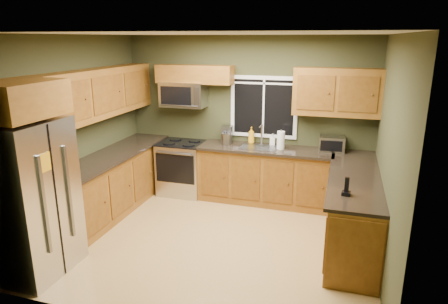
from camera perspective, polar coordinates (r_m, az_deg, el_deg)
The scene contains 28 objects.
floor at distance 5.59m, azimuth -1.57°, elevation -12.33°, with size 4.20×4.20×0.00m, color #AD874C.
ceiling at distance 4.92m, azimuth -1.82°, elevation 16.55°, with size 4.20×4.20×0.00m, color white.
back_wall at distance 6.78m, azimuth 3.17°, elevation 4.90°, with size 4.20×4.20×0.00m, color #33361D.
front_wall at distance 3.52m, azimuth -11.09°, elevation -6.06°, with size 4.20×4.20×0.00m, color #33361D.
left_wall at distance 6.08m, azimuth -20.83°, elevation 2.57°, with size 3.60×3.60×0.00m, color #33361D.
right_wall at distance 4.87m, azimuth 22.46°, elevation -0.76°, with size 3.60×3.60×0.00m, color #33361D.
window at distance 6.66m, azimuth 5.68°, elevation 6.42°, with size 1.12×0.03×1.02m.
base_cabinets_left at distance 6.53m, azimuth -15.45°, elevation -4.32°, with size 0.60×2.65×0.90m, color brown.
countertop_left at distance 6.37m, azimuth -15.57°, elevation -0.38°, with size 0.65×2.65×0.04m, color black.
base_cabinets_back at distance 6.65m, azimuth 5.91°, elevation -3.44°, with size 2.17×0.60×0.90m, color brown.
countertop_back at distance 6.48m, azimuth 5.99°, elevation 0.41°, with size 2.17×0.65×0.04m, color black.
base_cabinets_peninsula at distance 5.66m, azimuth 17.98°, elevation -7.75°, with size 0.60×2.52×0.90m.
countertop_peninsula at distance 5.50m, azimuth 18.14°, elevation -3.20°, with size 0.65×2.50×0.04m, color black.
upper_cabinets_left at distance 6.27m, azimuth -17.46°, elevation 8.02°, with size 0.33×2.65×0.72m, color brown.
upper_cabinets_back_left at distance 6.77m, azimuth -4.21°, elevation 11.03°, with size 1.30×0.33×0.30m, color brown.
upper_cabinets_back_right at distance 6.35m, azimuth 15.82°, elevation 8.24°, with size 1.30×0.33×0.72m, color brown.
upper_cabinet_over_fridge at distance 4.76m, azimuth -27.62°, elevation 6.68°, with size 0.72×0.90×0.38m, color brown.
refrigerator at distance 5.03m, azimuth -25.96°, elevation -6.07°, with size 0.74×0.90×1.80m.
range at distance 7.02m, azimuth -5.95°, elevation -2.22°, with size 0.76×0.69×0.94m.
microwave at distance 6.86m, azimuth -5.81°, elevation 8.19°, with size 0.76×0.41×0.42m.
sink at distance 6.51m, azimuth 5.04°, elevation 0.80°, with size 0.60×0.42×0.36m.
toaster_oven at distance 6.45m, azimuth 15.14°, elevation 1.15°, with size 0.40×0.32×0.24m.
coffee_maker at distance 6.76m, azimuth 0.41°, elevation 2.48°, with size 0.19×0.24×0.28m.
kettle at distance 6.60m, azimuth 0.23°, elevation 1.97°, with size 0.18×0.18×0.24m.
paper_towel_roll at distance 6.41m, azimuth 8.12°, elevation 1.69°, with size 0.15×0.15×0.32m.
soap_bottle_a at distance 6.71m, azimuth 3.93°, elevation 2.42°, with size 0.11×0.11×0.28m, color orange.
soap_bottle_b at distance 6.66m, azimuth 6.94°, elevation 1.80°, with size 0.08×0.09×0.19m, color white.
cordless_phone at distance 4.72m, azimuth 17.09°, elevation -5.18°, with size 0.10×0.10×0.21m.
Camera 1 is at (1.57, -4.66, 2.65)m, focal length 32.00 mm.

